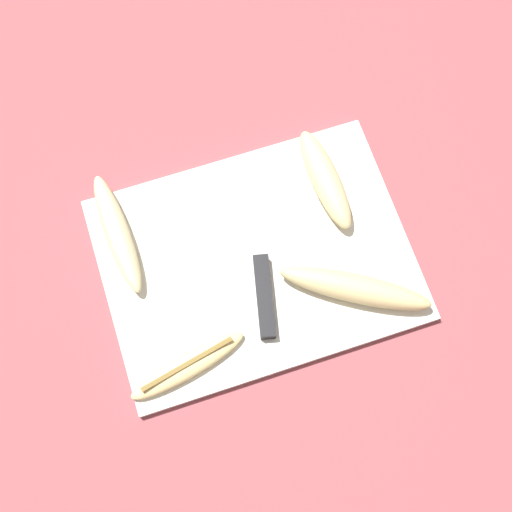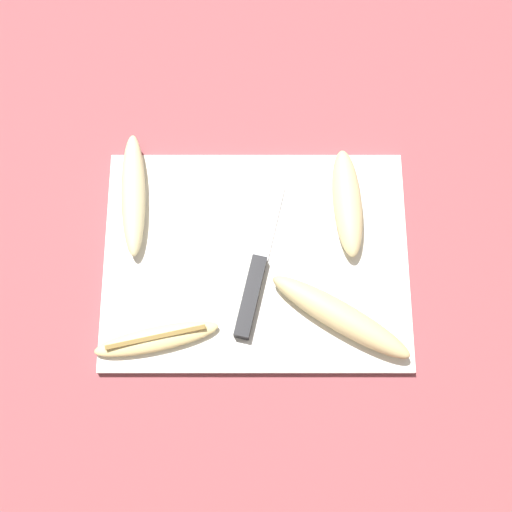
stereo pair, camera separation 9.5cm
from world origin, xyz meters
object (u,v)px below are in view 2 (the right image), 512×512
(knife, at_px, (253,285))
(banana_mellow_near, at_px, (348,203))
(banana_spotted_left, at_px, (340,317))
(banana_golden_short, at_px, (156,338))
(banana_soft_right, at_px, (134,194))

(knife, bearing_deg, banana_mellow_near, 54.47)
(banana_spotted_left, relative_size, banana_golden_short, 1.16)
(knife, bearing_deg, banana_golden_short, -136.92)
(banana_soft_right, distance_m, banana_golden_short, 0.20)
(knife, xyz_separation_m, banana_golden_short, (-0.12, -0.07, 0.00))
(knife, xyz_separation_m, banana_spotted_left, (0.11, -0.05, 0.01))
(banana_soft_right, relative_size, banana_mellow_near, 1.15)
(banana_mellow_near, distance_m, banana_golden_short, 0.31)
(banana_spotted_left, relative_size, banana_mellow_near, 1.22)
(knife, bearing_deg, banana_spotted_left, -9.14)
(banana_spotted_left, height_order, banana_golden_short, banana_spotted_left)
(knife, relative_size, banana_golden_short, 1.34)
(banana_mellow_near, xyz_separation_m, banana_golden_short, (-0.25, -0.19, -0.01))
(knife, bearing_deg, banana_soft_right, 155.35)
(banana_soft_right, height_order, banana_golden_short, banana_soft_right)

